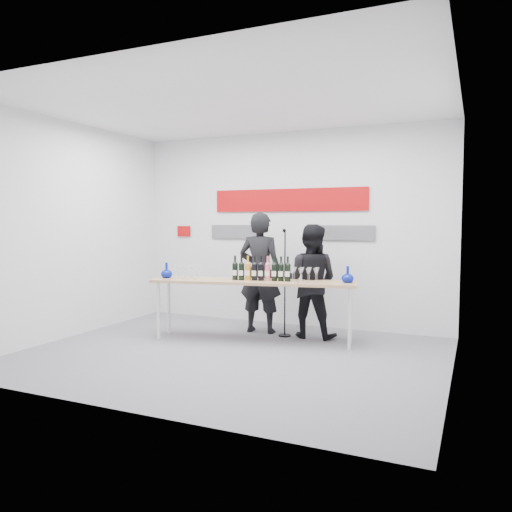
# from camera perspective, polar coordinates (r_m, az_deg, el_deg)

# --- Properties ---
(ground) EXTENTS (5.00, 5.00, 0.00)m
(ground) POSITION_cam_1_polar(r_m,az_deg,el_deg) (6.20, -2.85, -11.17)
(ground) COLOR slate
(ground) RESTS_ON ground
(back_wall) EXTENTS (5.00, 0.04, 3.00)m
(back_wall) POSITION_cam_1_polar(r_m,az_deg,el_deg) (7.82, 3.74, 3.10)
(back_wall) COLOR silver
(back_wall) RESTS_ON ground
(signage) EXTENTS (3.38, 0.02, 0.79)m
(signage) POSITION_cam_1_polar(r_m,az_deg,el_deg) (7.81, 3.29, 5.34)
(signage) COLOR #A80709
(signage) RESTS_ON back_wall
(tasting_table) EXTENTS (2.82, 1.08, 0.83)m
(tasting_table) POSITION_cam_1_polar(r_m,az_deg,el_deg) (6.71, -0.35, -3.33)
(tasting_table) COLOR tan
(tasting_table) RESTS_ON ground
(wine_bottles) EXTENTS (0.79, 0.23, 0.33)m
(wine_bottles) POSITION_cam_1_polar(r_m,az_deg,el_deg) (6.66, 0.59, -1.41)
(wine_bottles) COLOR black
(wine_bottles) RESTS_ON tasting_table
(decanter_left) EXTENTS (0.16, 0.16, 0.21)m
(decanter_left) POSITION_cam_1_polar(r_m,az_deg,el_deg) (7.10, -10.19, -1.61)
(decanter_left) COLOR navy
(decanter_left) RESTS_ON tasting_table
(decanter_right) EXTENTS (0.16, 0.16, 0.21)m
(decanter_right) POSITION_cam_1_polar(r_m,az_deg,el_deg) (6.55, 10.44, -2.07)
(decanter_right) COLOR navy
(decanter_right) RESTS_ON tasting_table
(glasses_left) EXTENTS (0.39, 0.28, 0.18)m
(glasses_left) POSITION_cam_1_polar(r_m,az_deg,el_deg) (6.96, -7.94, -1.82)
(glasses_left) COLOR silver
(glasses_left) RESTS_ON tasting_table
(glasses_right) EXTENTS (0.39, 0.28, 0.18)m
(glasses_right) POSITION_cam_1_polar(r_m,az_deg,el_deg) (6.57, 5.62, -2.14)
(glasses_right) COLOR silver
(glasses_right) RESTS_ON tasting_table
(presenter_left) EXTENTS (0.66, 0.46, 1.75)m
(presenter_left) POSITION_cam_1_polar(r_m,az_deg,el_deg) (7.25, 0.48, -1.90)
(presenter_left) COLOR black
(presenter_left) RESTS_ON ground
(presenter_right) EXTENTS (0.77, 0.61, 1.58)m
(presenter_right) POSITION_cam_1_polar(r_m,az_deg,el_deg) (6.99, 6.27, -2.86)
(presenter_right) COLOR black
(presenter_right) RESTS_ON ground
(mic_stand) EXTENTS (0.18, 0.18, 1.52)m
(mic_stand) POSITION_cam_1_polar(r_m,az_deg,el_deg) (7.05, 3.30, -5.47)
(mic_stand) COLOR black
(mic_stand) RESTS_ON ground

